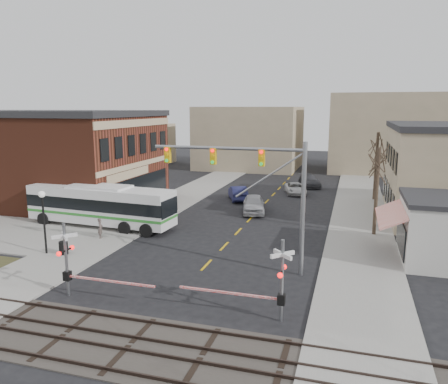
% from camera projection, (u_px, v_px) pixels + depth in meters
% --- Properties ---
extents(ground, '(160.00, 160.00, 0.00)m').
position_uv_depth(ground, '(196.00, 277.00, 25.98)').
color(ground, black).
rests_on(ground, ground).
extents(sidewalk_west, '(5.00, 60.00, 0.12)m').
position_uv_depth(sidewalk_west, '(177.00, 199.00, 47.45)').
color(sidewalk_west, gray).
rests_on(sidewalk_west, ground).
extents(sidewalk_east, '(5.00, 60.00, 0.12)m').
position_uv_depth(sidewalk_east, '(360.00, 211.00, 42.13)').
color(sidewalk_east, gray).
rests_on(sidewalk_east, ground).
extents(ballast_strip, '(160.00, 5.00, 0.06)m').
position_uv_depth(ballast_strip, '(130.00, 345.00, 18.45)').
color(ballast_strip, '#332D28').
rests_on(ballast_strip, ground).
extents(rail_tracks, '(160.00, 3.91, 0.14)m').
position_uv_depth(rail_tracks, '(130.00, 343.00, 18.43)').
color(rail_tracks, '#2D231E').
rests_on(rail_tracks, ground).
extents(brick_building, '(30.40, 15.40, 9.60)m').
position_uv_depth(brick_building, '(14.00, 155.00, 47.68)').
color(brick_building, '#5F2B1B').
rests_on(brick_building, ground).
extents(tree_east_a, '(0.28, 0.28, 6.75)m').
position_uv_depth(tree_east_a, '(377.00, 192.00, 33.66)').
color(tree_east_a, '#382B21').
rests_on(tree_east_a, sidewalk_east).
extents(tree_east_b, '(0.28, 0.28, 6.30)m').
position_uv_depth(tree_east_b, '(377.00, 182.00, 39.27)').
color(tree_east_b, '#382B21').
rests_on(tree_east_b, sidewalk_east).
extents(tree_east_c, '(0.28, 0.28, 7.20)m').
position_uv_depth(tree_east_c, '(376.00, 166.00, 46.65)').
color(tree_east_c, '#382B21').
rests_on(tree_east_c, sidewalk_east).
extents(transit_bus, '(13.18, 3.76, 3.35)m').
position_uv_depth(transit_bus, '(100.00, 205.00, 36.59)').
color(transit_bus, silver).
rests_on(transit_bus, ground).
extents(traffic_signal_mast, '(9.44, 0.30, 8.00)m').
position_uv_depth(traffic_signal_mast, '(259.00, 179.00, 25.91)').
color(traffic_signal_mast, gray).
rests_on(traffic_signal_mast, ground).
extents(rr_crossing_west, '(5.60, 1.36, 4.00)m').
position_uv_depth(rr_crossing_west, '(73.00, 261.00, 22.93)').
color(rr_crossing_west, gray).
rests_on(rr_crossing_west, ground).
extents(rr_crossing_east, '(5.60, 1.36, 4.00)m').
position_uv_depth(rr_crossing_east, '(273.00, 281.00, 20.31)').
color(rr_crossing_east, gray).
rests_on(rr_crossing_east, ground).
extents(street_lamp, '(0.44, 0.44, 4.32)m').
position_uv_depth(street_lamp, '(43.00, 209.00, 29.22)').
color(street_lamp, black).
rests_on(street_lamp, sidewalk_west).
extents(trash_bin, '(0.60, 0.60, 0.88)m').
position_uv_depth(trash_bin, '(64.00, 248.00, 29.54)').
color(trash_bin, black).
rests_on(trash_bin, sidewalk_west).
extents(car_a, '(3.08, 5.29, 1.69)m').
position_uv_depth(car_a, '(254.00, 204.00, 41.63)').
color(car_a, '#B3B3B8').
rests_on(car_a, ground).
extents(car_b, '(3.33, 5.00, 1.56)m').
position_uv_depth(car_b, '(238.00, 193.00, 47.35)').
color(car_b, '#1B1D44').
rests_on(car_b, ground).
extents(car_c, '(3.31, 5.00, 1.28)m').
position_uv_depth(car_c, '(295.00, 188.00, 50.72)').
color(car_c, '#B8B8B8').
rests_on(car_c, ground).
extents(car_d, '(3.60, 5.37, 1.45)m').
position_uv_depth(car_d, '(310.00, 181.00, 55.29)').
color(car_d, '#38383D').
rests_on(car_d, ground).
extents(pedestrian_near, '(0.56, 0.66, 1.54)m').
position_uv_depth(pedestrian_near, '(100.00, 228.00, 33.13)').
color(pedestrian_near, '#564945').
rests_on(pedestrian_near, sidewalk_west).
extents(pedestrian_far, '(0.96, 1.04, 1.72)m').
position_uv_depth(pedestrian_far, '(103.00, 214.00, 37.01)').
color(pedestrian_far, '#34335A').
rests_on(pedestrian_far, sidewalk_west).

